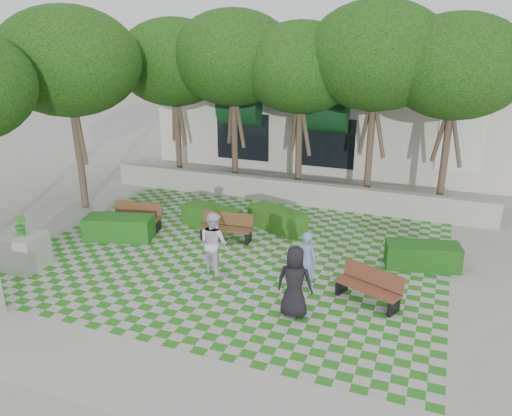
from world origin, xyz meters
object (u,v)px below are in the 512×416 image
at_px(person_dark, 295,282).
at_px(bench_west, 137,217).
at_px(planter_back, 25,250).
at_px(hedge_east, 422,256).
at_px(hedge_west, 119,228).
at_px(person_white, 214,242).
at_px(hedge_midright, 277,219).
at_px(person_blue, 307,260).
at_px(bench_mid, 227,227).
at_px(hedge_midleft, 212,217).
at_px(bench_east, 369,287).

bearing_deg(person_dark, bench_west, -30.64).
bearing_deg(planter_back, hedge_east, 21.17).
bearing_deg(hedge_west, person_white, -14.73).
relative_size(planter_back, person_white, 0.93).
distance_m(hedge_midright, hedge_west, 5.14).
height_order(bench_west, person_blue, person_blue).
distance_m(bench_mid, hedge_east, 5.93).
relative_size(hedge_midleft, person_white, 1.16).
distance_m(hedge_west, person_white, 4.00).
xyz_separation_m(hedge_west, person_dark, (6.54, -2.37, 0.49)).
xyz_separation_m(hedge_midleft, hedge_west, (-2.32, -1.97, 0.02)).
xyz_separation_m(bench_west, planter_back, (-1.22, -3.61, 0.12)).
height_order(bench_east, hedge_west, bench_east).
bearing_deg(hedge_midright, hedge_midleft, -164.24).
xyz_separation_m(bench_east, hedge_midright, (-3.62, 3.73, -0.06)).
distance_m(bench_mid, planter_back, 5.85).
height_order(hedge_west, person_blue, person_blue).
xyz_separation_m(person_dark, person_white, (-2.70, 1.36, 0.01)).
height_order(bench_east, bench_west, bench_west).
height_order(bench_east, hedge_east, bench_east).
bearing_deg(person_blue, bench_west, 7.10).
height_order(hedge_east, hedge_midleft, hedge_midleft).
bearing_deg(planter_back, person_dark, 2.31).
relative_size(bench_mid, hedge_midleft, 0.84).
bearing_deg(hedge_midleft, bench_east, -28.54).
bearing_deg(person_white, bench_west, -1.86).
bearing_deg(planter_back, bench_east, 9.37).
xyz_separation_m(hedge_midleft, person_dark, (4.22, -4.34, 0.51)).
height_order(bench_east, bench_mid, bench_mid).
distance_m(bench_mid, person_dark, 4.85).
distance_m(hedge_midright, person_dark, 5.40).
height_order(planter_back, person_white, person_white).
bearing_deg(person_blue, hedge_west, 15.04).
height_order(bench_east, hedge_midright, bench_east).
xyz_separation_m(hedge_west, person_white, (3.84, -1.01, 0.50)).
bearing_deg(hedge_midright, person_white, -99.65).
bearing_deg(hedge_east, bench_west, -177.50).
height_order(hedge_east, planter_back, planter_back).
bearing_deg(hedge_midleft, hedge_west, -139.61).
height_order(bench_mid, hedge_midright, bench_mid).
xyz_separation_m(bench_mid, hedge_midright, (1.21, 1.42, -0.07)).
height_order(hedge_midleft, hedge_west, hedge_west).
xyz_separation_m(hedge_east, hedge_midright, (-4.72, 1.25, 0.00)).
distance_m(bench_mid, bench_west, 3.20).
relative_size(bench_west, hedge_west, 0.82).
relative_size(hedge_east, planter_back, 1.24).
distance_m(bench_west, person_dark, 7.30).
relative_size(hedge_west, planter_back, 1.32).
height_order(bench_mid, person_white, person_white).
relative_size(bench_west, hedge_east, 0.87).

